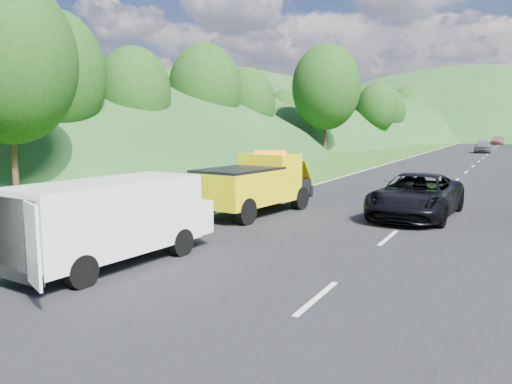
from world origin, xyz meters
The scene contains 11 objects.
ground centered at (0.00, 0.00, 0.00)m, with size 320.00×320.00×0.00m, color #38661E.
road_surface centered at (3.00, 40.00, 0.01)m, with size 14.00×200.00×0.02m, color black.
tree_line_left centered at (-19.00, 60.00, 0.00)m, with size 14.00×140.00×14.00m, color #224D16, non-canonical shape.
tow_truck centered at (-2.51, 5.79, 1.18)m, with size 2.65×5.80×2.41m.
white_van centered at (-2.31, -2.02, 1.18)m, with size 3.22×6.08×2.10m.
woman centered at (-3.79, -0.34, 0.00)m, with size 0.60×0.44×1.64m, color white.
child centered at (-2.49, -0.29, 0.00)m, with size 0.43×0.34×0.88m, color #D4BD71.
suitcase centered at (-3.99, 0.70, 0.31)m, with size 0.38×0.21×0.61m, color #63664C.
passing_suv centered at (3.07, 8.02, 0.00)m, with size 2.67×5.79×1.61m, color black.
dist_car_a centered at (2.31, 56.49, 0.00)m, with size 1.87×4.64×1.58m, color #4A4A4F.
dist_car_c centered at (2.73, 86.40, 0.00)m, with size 2.02×4.97×1.44m, color brown.
Camera 1 is at (6.38, -10.96, 3.42)m, focal length 35.00 mm.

